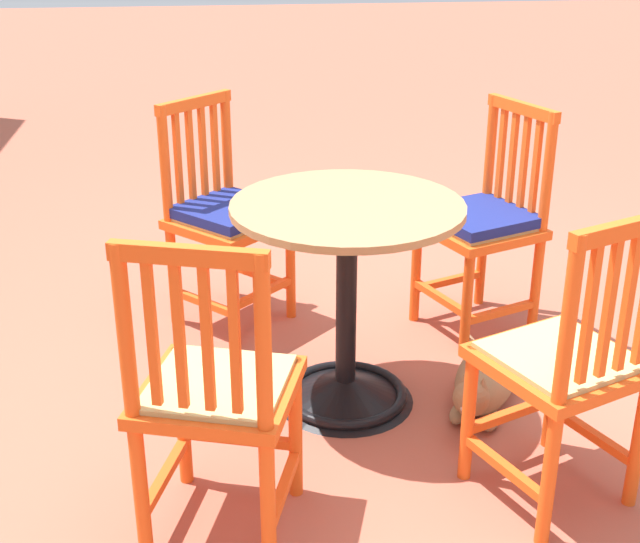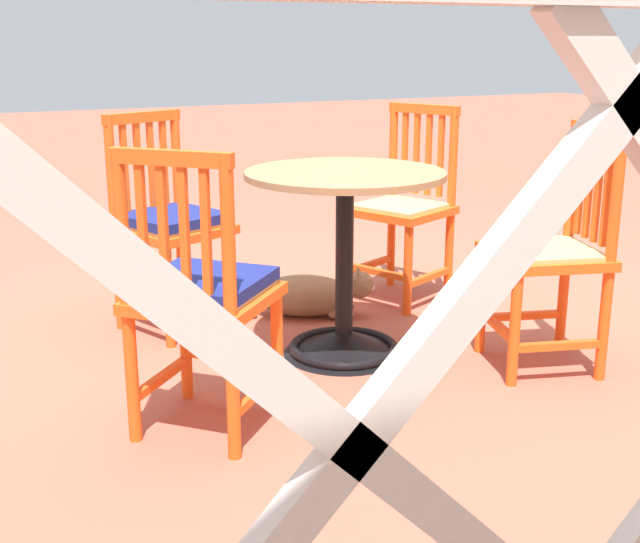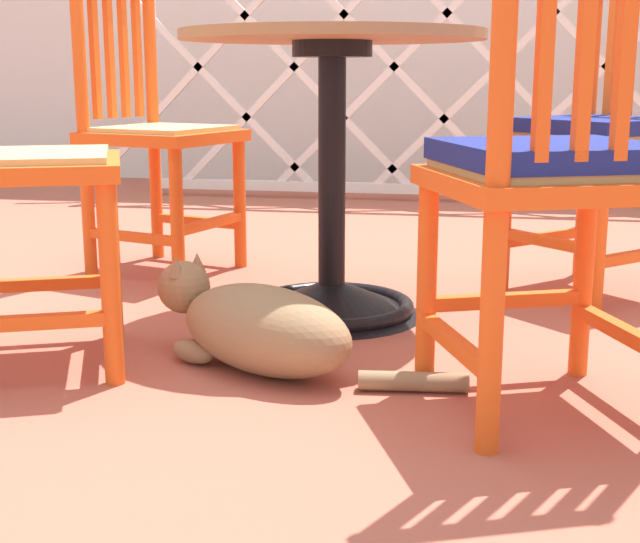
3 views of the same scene
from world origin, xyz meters
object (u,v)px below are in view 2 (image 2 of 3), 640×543
object	(u,v)px
orange_chair_tucked_in	(201,295)
tabby_cat	(313,296)
orange_chair_facing_out	(170,226)
orange_chair_at_corner	(404,209)
cafe_table	(344,285)
orange_chair_by_planter	(552,255)

from	to	relation	value
orange_chair_tucked_in	tabby_cat	xyz separation A→B (m)	(-0.79, -0.85, -0.35)
orange_chair_tucked_in	orange_chair_facing_out	distance (m)	1.02
orange_chair_tucked_in	orange_chair_facing_out	xyz separation A→B (m)	(-0.20, -1.00, 0.00)
orange_chair_at_corner	tabby_cat	world-z (taller)	orange_chair_at_corner
orange_chair_tucked_in	orange_chair_at_corner	size ratio (longest dim) A/B	1.00
orange_chair_at_corner	tabby_cat	distance (m)	0.61
cafe_table	tabby_cat	distance (m)	0.51
cafe_table	orange_chair_facing_out	world-z (taller)	orange_chair_facing_out
orange_chair_at_corner	orange_chair_tucked_in	bearing A→B (deg)	35.14
cafe_table	tabby_cat	bearing A→B (deg)	-101.04
cafe_table	tabby_cat	world-z (taller)	cafe_table
orange_chair_tucked_in	tabby_cat	distance (m)	1.22
tabby_cat	orange_chair_tucked_in	bearing A→B (deg)	47.05
orange_chair_by_planter	orange_chair_facing_out	distance (m)	1.56
orange_chair_by_planter	tabby_cat	bearing A→B (deg)	-59.05
orange_chair_by_planter	orange_chair_facing_out	xyz separation A→B (m)	(1.15, -1.06, 0.01)
orange_chair_by_planter	orange_chair_at_corner	xyz separation A→B (m)	(0.04, -0.97, 0.00)
orange_chair_tucked_in	orange_chair_facing_out	bearing A→B (deg)	-101.03
cafe_table	orange_chair_facing_out	size ratio (longest dim) A/B	0.83
orange_chair_facing_out	tabby_cat	size ratio (longest dim) A/B	1.27
orange_chair_tucked_in	orange_chair_by_planter	distance (m)	1.34
orange_chair_by_planter	tabby_cat	size ratio (longest dim) A/B	1.27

